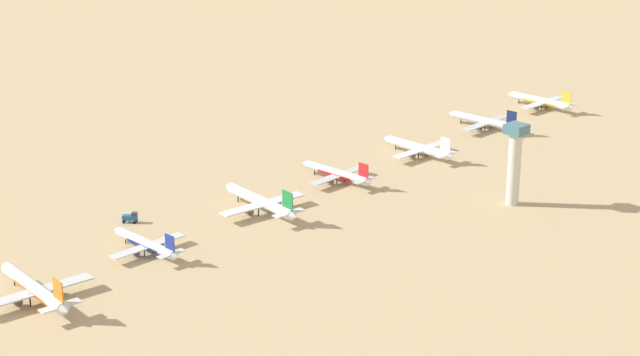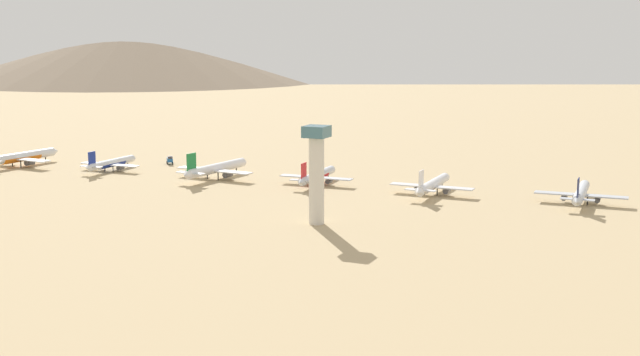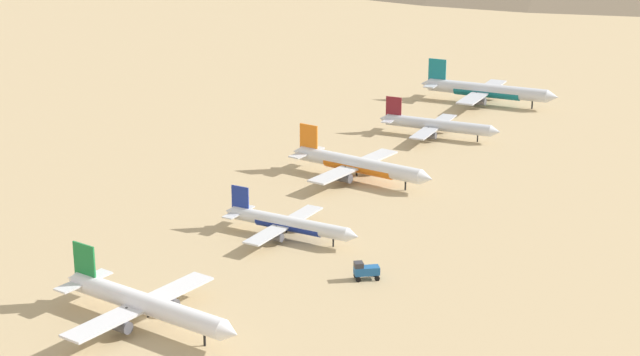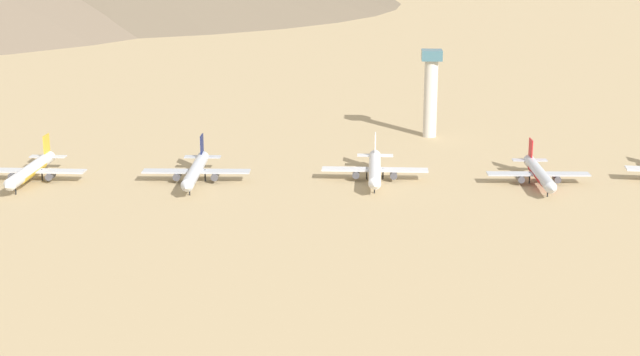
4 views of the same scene
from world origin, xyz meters
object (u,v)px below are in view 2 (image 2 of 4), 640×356
parked_jet_5 (111,163)px  parked_jet_6 (20,157)px  parked_jet_3 (317,176)px  parked_jet_4 (216,169)px  control_tower (317,170)px  parked_jet_1 (581,193)px  service_truck (170,160)px  parked_jet_2 (433,185)px

parked_jet_5 → parked_jet_6: size_ratio=0.80×
parked_jet_3 → parked_jet_5: size_ratio=1.05×
parked_jet_3 → parked_jet_4: bearing=95.4°
parked_jet_4 → control_tower: control_tower is taller
parked_jet_3 → parked_jet_4: size_ratio=0.85×
parked_jet_1 → parked_jet_6: 242.37m
parked_jet_5 → service_truck: (26.49, -12.45, -1.29)m
parked_jet_1 → control_tower: 99.13m
parked_jet_3 → control_tower: control_tower is taller
parked_jet_6 → control_tower: control_tower is taller
parked_jet_2 → parked_jet_3: 47.82m
parked_jet_3 → parked_jet_6: (-11.96, 141.58, 0.67)m
parked_jet_4 → parked_jet_6: bearing=94.6°
service_truck → parked_jet_3: bearing=-104.1°
parked_jet_4 → parked_jet_6: parked_jet_6 is taller
parked_jet_4 → parked_jet_5: bearing=91.3°
parked_jet_1 → service_truck: parked_jet_1 is taller
parked_jet_2 → parked_jet_3: bearing=88.1°
parked_jet_1 → parked_jet_3: bearing=91.9°
parked_jet_5 → control_tower: size_ratio=1.13×
parked_jet_3 → parked_jet_5: bearing=93.2°
parked_jet_1 → parked_jet_3: (-3.36, 100.31, -0.26)m
parked_jet_1 → parked_jet_2: (-4.96, 52.51, -0.06)m
parked_jet_6 → service_truck: 66.69m
service_truck → parked_jet_2: bearing=-99.8°
control_tower → parked_jet_3: bearing=24.1°
parked_jet_6 → control_tower: bearing=-106.9°
parked_jet_3 → service_truck: size_ratio=6.62×
parked_jet_1 → parked_jet_5: bearing=92.6°
parked_jet_3 → control_tower: size_ratio=1.19×
parked_jet_2 → parked_jet_4: parked_jet_4 is taller
parked_jet_1 → parked_jet_2: size_ratio=1.01×
parked_jet_4 → parked_jet_6: (-7.77, 97.58, -0.01)m
parked_jet_6 → parked_jet_1: bearing=-86.4°
parked_jet_5 → parked_jet_2: bearing=-88.5°
parked_jet_3 → service_truck: 86.32m
parked_jet_1 → parked_jet_4: parked_jet_4 is taller
parked_jet_2 → control_tower: size_ratio=1.26×
parked_jet_6 → parked_jet_2: bearing=-86.9°
parked_jet_4 → service_truck: parked_jet_4 is taller
parked_jet_3 → parked_jet_4: parked_jet_4 is taller
parked_jet_3 → parked_jet_1: bearing=-88.1°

